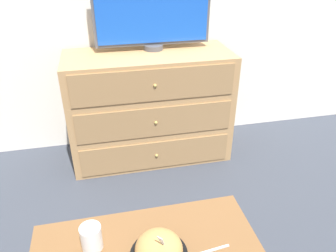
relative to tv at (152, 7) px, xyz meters
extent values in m
plane|color=#383D47|center=(0.03, 0.18, -1.14)|extent=(12.00, 12.00, 0.00)
cube|color=tan|center=(-0.05, -0.09, -0.72)|extent=(1.21, 0.49, 0.84)
cube|color=#A1794C|center=(-0.05, -0.34, -1.00)|extent=(1.11, 0.01, 0.22)
sphere|color=tan|center=(-0.05, -0.35, -1.00)|extent=(0.02, 0.02, 0.02)
cube|color=#A1794C|center=(-0.05, -0.34, -0.72)|extent=(1.11, 0.01, 0.22)
sphere|color=tan|center=(-0.05, -0.35, -0.72)|extent=(0.02, 0.02, 0.02)
cube|color=#A1794C|center=(-0.05, -0.34, -0.44)|extent=(1.11, 0.01, 0.22)
sphere|color=tan|center=(-0.05, -0.35, -0.44)|extent=(0.02, 0.02, 0.02)
cylinder|color=#515156|center=(0.00, 0.00, -0.28)|extent=(0.14, 0.14, 0.04)
cube|color=#515156|center=(0.00, 0.00, 0.01)|extent=(0.83, 0.04, 0.53)
cube|color=blue|center=(0.00, -0.02, 0.01)|extent=(0.79, 0.01, 0.49)
cylinder|color=brown|center=(0.15, -1.20, -0.94)|extent=(0.04, 0.04, 0.40)
ellipsoid|color=tan|center=(-0.25, -1.46, -0.66)|extent=(0.19, 0.19, 0.13)
cube|color=silver|center=(-0.23, -1.48, -0.63)|extent=(0.05, 0.04, 0.14)
cube|color=silver|center=(-0.25, -1.50, -0.56)|extent=(0.03, 0.03, 0.03)
cylinder|color=beige|center=(-0.51, -1.34, -0.69)|extent=(0.08, 0.08, 0.07)
cylinder|color=white|center=(-0.51, -1.34, -0.66)|extent=(0.09, 0.09, 0.11)
cube|color=silver|center=(-0.03, -1.47, -0.72)|extent=(0.17, 0.03, 0.01)
camera|label=1|loc=(-0.40, -2.33, 0.40)|focal=35.00mm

